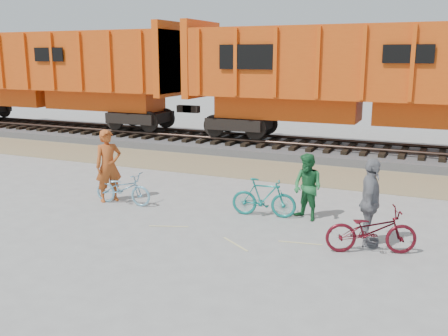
{
  "coord_description": "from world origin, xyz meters",
  "views": [
    {
      "loc": [
        4.48,
        -10.09,
        3.76
      ],
      "look_at": [
        -0.65,
        1.5,
        0.92
      ],
      "focal_mm": 40.0,
      "sensor_mm": 36.0,
      "label": 1
    }
  ],
  "objects_px": {
    "bicycle_teal": "(264,198)",
    "bicycle_maroon": "(371,230)",
    "person_solo": "(108,166)",
    "hopper_car_left": "(51,72)",
    "person_woman": "(370,203)",
    "bicycle_blue": "(123,188)",
    "hopper_car_center": "(369,77)",
    "person_man": "(308,187)"
  },
  "relations": [
    {
      "from": "hopper_car_center",
      "to": "bicycle_teal",
      "type": "bearing_deg",
      "value": -97.8
    },
    {
      "from": "bicycle_maroon",
      "to": "person_man",
      "type": "bearing_deg",
      "value": 27.56
    },
    {
      "from": "hopper_car_left",
      "to": "person_woman",
      "type": "bearing_deg",
      "value": -29.07
    },
    {
      "from": "bicycle_teal",
      "to": "hopper_car_left",
      "type": "bearing_deg",
      "value": 51.35
    },
    {
      "from": "hopper_car_left",
      "to": "bicycle_maroon",
      "type": "bearing_deg",
      "value": -29.97
    },
    {
      "from": "hopper_car_center",
      "to": "person_man",
      "type": "relative_size",
      "value": 8.91
    },
    {
      "from": "hopper_car_left",
      "to": "bicycle_blue",
      "type": "xyz_separation_m",
      "value": [
        10.19,
        -8.74,
        -2.59
      ]
    },
    {
      "from": "bicycle_blue",
      "to": "person_man",
      "type": "height_order",
      "value": "person_man"
    },
    {
      "from": "hopper_car_left",
      "to": "bicycle_teal",
      "type": "xyz_separation_m",
      "value": [
        13.87,
        -8.23,
        -2.54
      ]
    },
    {
      "from": "bicycle_blue",
      "to": "person_man",
      "type": "xyz_separation_m",
      "value": [
        4.68,
        0.7,
        0.36
      ]
    },
    {
      "from": "bicycle_maroon",
      "to": "person_woman",
      "type": "distance_m",
      "value": 0.6
    },
    {
      "from": "bicycle_teal",
      "to": "bicycle_maroon",
      "type": "distance_m",
      "value": 2.97
    },
    {
      "from": "hopper_car_left",
      "to": "bicycle_teal",
      "type": "height_order",
      "value": "hopper_car_left"
    },
    {
      "from": "hopper_car_left",
      "to": "hopper_car_center",
      "type": "bearing_deg",
      "value": 0.0
    },
    {
      "from": "bicycle_teal",
      "to": "person_solo",
      "type": "xyz_separation_m",
      "value": [
        -4.18,
        -0.4,
        0.49
      ]
    },
    {
      "from": "bicycle_blue",
      "to": "bicycle_teal",
      "type": "relative_size",
      "value": 1.03
    },
    {
      "from": "bicycle_teal",
      "to": "person_solo",
      "type": "bearing_deg",
      "value": 87.56
    },
    {
      "from": "hopper_car_center",
      "to": "person_solo",
      "type": "distance_m",
      "value": 10.35
    },
    {
      "from": "person_man",
      "to": "bicycle_teal",
      "type": "bearing_deg",
      "value": -141.83
    },
    {
      "from": "bicycle_maroon",
      "to": "person_woman",
      "type": "xyz_separation_m",
      "value": [
        -0.1,
        0.4,
        0.44
      ]
    },
    {
      "from": "person_solo",
      "to": "bicycle_teal",
      "type": "bearing_deg",
      "value": -46.52
    },
    {
      "from": "bicycle_maroon",
      "to": "person_man",
      "type": "xyz_separation_m",
      "value": [
        -1.66,
        1.5,
        0.33
      ]
    },
    {
      "from": "person_woman",
      "to": "bicycle_maroon",
      "type": "bearing_deg",
      "value": -171.31
    },
    {
      "from": "bicycle_maroon",
      "to": "person_man",
      "type": "relative_size",
      "value": 1.11
    },
    {
      "from": "hopper_car_center",
      "to": "person_man",
      "type": "distance_m",
      "value": 8.34
    },
    {
      "from": "bicycle_blue",
      "to": "hopper_car_center",
      "type": "bearing_deg",
      "value": -31.11
    },
    {
      "from": "hopper_car_center",
      "to": "person_woman",
      "type": "xyz_separation_m",
      "value": [
        1.44,
        -9.14,
        -2.11
      ]
    },
    {
      "from": "bicycle_teal",
      "to": "person_solo",
      "type": "distance_m",
      "value": 4.23
    },
    {
      "from": "bicycle_blue",
      "to": "bicycle_teal",
      "type": "distance_m",
      "value": 3.72
    },
    {
      "from": "hopper_car_left",
      "to": "bicycle_blue",
      "type": "relative_size",
      "value": 8.74
    },
    {
      "from": "bicycle_maroon",
      "to": "person_solo",
      "type": "relative_size",
      "value": 0.92
    },
    {
      "from": "bicycle_blue",
      "to": "bicycle_maroon",
      "type": "height_order",
      "value": "bicycle_maroon"
    },
    {
      "from": "hopper_car_left",
      "to": "bicycle_blue",
      "type": "height_order",
      "value": "hopper_car_left"
    },
    {
      "from": "bicycle_maroon",
      "to": "bicycle_blue",
      "type": "bearing_deg",
      "value": 62.47
    },
    {
      "from": "bicycle_blue",
      "to": "person_solo",
      "type": "relative_size",
      "value": 0.84
    },
    {
      "from": "hopper_car_center",
      "to": "person_solo",
      "type": "xyz_separation_m",
      "value": [
        -5.31,
        -8.64,
        -2.05
      ]
    },
    {
      "from": "bicycle_blue",
      "to": "bicycle_maroon",
      "type": "relative_size",
      "value": 0.92
    },
    {
      "from": "bicycle_maroon",
      "to": "bicycle_teal",
      "type": "bearing_deg",
      "value": 43.58
    },
    {
      "from": "person_solo",
      "to": "bicycle_maroon",
      "type": "bearing_deg",
      "value": -59.52
    },
    {
      "from": "bicycle_blue",
      "to": "person_woman",
      "type": "relative_size",
      "value": 0.89
    },
    {
      "from": "bicycle_teal",
      "to": "bicycle_maroon",
      "type": "height_order",
      "value": "bicycle_teal"
    },
    {
      "from": "bicycle_blue",
      "to": "person_solo",
      "type": "bearing_deg",
      "value": 76.42
    }
  ]
}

